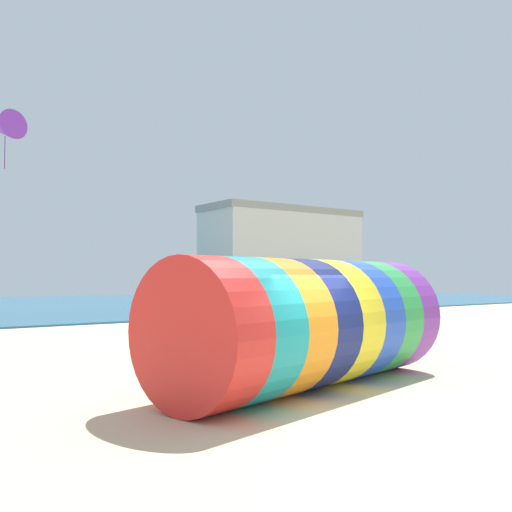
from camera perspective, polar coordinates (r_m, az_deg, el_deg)
name	(u,v)px	position (r m, az deg, el deg)	size (l,w,h in m)	color
ground_plane	(336,408)	(11.18, 7.99, -14.80)	(120.00, 120.00, 0.00)	beige
giant_inflatable_tube	(309,323)	(12.90, 5.29, -6.67)	(8.12, 4.52, 2.86)	red
kite_handler	(400,333)	(17.28, 14.16, -7.44)	(0.39, 0.28, 1.63)	#726651
kite_purple_delta	(5,128)	(25.25, -23.79, 11.65)	(1.55, 1.63, 2.30)	purple
bystander_near_water	(232,316)	(22.47, -2.42, -6.03)	(0.38, 0.42, 1.76)	#383D56
promenade_building	(282,258)	(43.40, 2.66, -0.23)	(12.45, 4.92, 7.64)	beige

